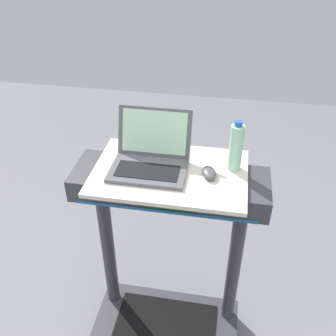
# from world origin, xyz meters

# --- Properties ---
(desk_board) EXTENTS (0.69, 0.46, 0.02)m
(desk_board) POSITION_xyz_m (0.00, 0.70, 1.12)
(desk_board) COLOR beige
(desk_board) RESTS_ON treadmill_base
(laptop) EXTENTS (0.34, 0.30, 0.23)m
(laptop) POSITION_xyz_m (-0.09, 0.72, 1.17)
(laptop) COLOR #515459
(laptop) RESTS_ON desk_board
(computer_mouse) EXTENTS (0.09, 0.11, 0.03)m
(computer_mouse) POSITION_xyz_m (0.18, 0.69, 1.14)
(computer_mouse) COLOR #4C4C51
(computer_mouse) RESTS_ON desk_board
(water_bottle) EXTENTS (0.06, 0.06, 0.24)m
(water_bottle) POSITION_xyz_m (0.28, 0.77, 1.24)
(water_bottle) COLOR #9EDBB2
(water_bottle) RESTS_ON desk_board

